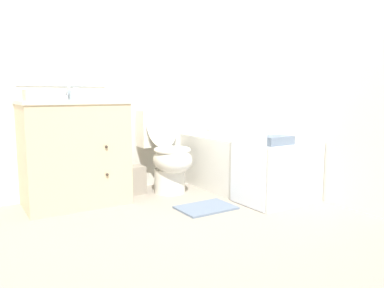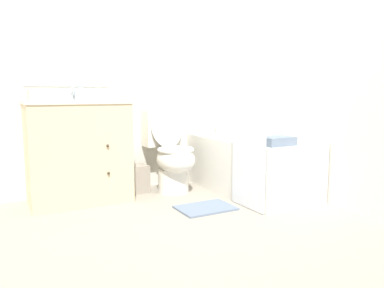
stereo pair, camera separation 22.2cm
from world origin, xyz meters
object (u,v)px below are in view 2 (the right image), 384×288
Objects in this scene: vanity_cabinet at (78,150)px; toilet at (171,154)px; wastebasket at (137,179)px; sink_faucet at (72,96)px; bath_mat at (205,208)px; bath_towel_folded at (277,141)px; tissue_box at (81,95)px; bathtub at (249,165)px; soap_dispenser at (112,93)px; hand_towel_folded at (45,95)px.

toilet is at bearing -4.02° from vanity_cabinet.
toilet is 3.16× the size of wastebasket.
bath_mat is at bearing -46.14° from sink_faucet.
bath_mat is at bearing 159.91° from bath_towel_folded.
wastebasket is 0.94m from tissue_box.
bathtub is 9.13× the size of soap_dispenser.
wastebasket is (-0.32, 0.11, -0.24)m from toilet.
tissue_box is at bearing -21.63° from sink_faucet.
sink_faucet reaches higher than vanity_cabinet.
wastebasket is at bearing 0.83° from soap_dispenser.
soap_dispenser is at bearing -23.29° from tissue_box.
tissue_box is 0.45× the size of bath_towel_folded.
bath_towel_folded is at bearing -56.66° from toilet.
bath_towel_folded is at bearing -20.09° from bath_mat.
sink_faucet is at bearing 157.09° from soap_dispenser.
bath_mat is (-0.66, -0.30, -0.26)m from bathtub.
bath_mat is (0.79, -0.88, -0.93)m from tissue_box.
hand_towel_folded is (-0.34, -0.25, -0.00)m from tissue_box.
tissue_box is 0.42m from hand_towel_folded.
toilet is at bearing -11.10° from soap_dispenser.
toilet reaches higher than wastebasket.
tissue_box is at bearing 132.18° from bath_mat.
tissue_box is 0.49× the size of hand_towel_folded.
toilet is 5.62× the size of soap_dispenser.
toilet is 6.72× the size of tissue_box.
tissue_box reaches higher than bath_towel_folded.
wastebasket is at bearing 112.71° from bath_mat.
tissue_box reaches higher than bathtub.
bath_towel_folded is at bearing -32.85° from vanity_cabinet.
wastebasket is 0.58× the size of bath_mat.
vanity_cabinet is at bearing 147.15° from bath_towel_folded.
bathtub is at bearing -15.33° from vanity_cabinet.
tissue_box is 0.84× the size of soap_dispenser.
soap_dispenser is at bearing 168.90° from toilet.
sink_faucet reaches higher than hand_towel_folded.
bath_towel_folded is 0.60× the size of bath_mat.
wastebasket is (0.55, 0.05, -0.33)m from vanity_cabinet.
tissue_box is at bearing 167.23° from wastebasket.
hand_towel_folded is 0.55× the size of bath_mat.
bathtub is 0.60m from bath_towel_folded.
toilet is at bearing 151.64° from bathtub.
wastebasket is at bearing 4.90° from vanity_cabinet.
hand_towel_folded is (-1.80, 0.32, 0.67)m from bathtub.
wastebasket is 2.13× the size of tissue_box.
bathtub is 0.77m from bath_mat.
bath_mat is at bearing -47.82° from tissue_box.
wastebasket is 1.39m from bath_towel_folded.
vanity_cabinet reaches higher than bath_mat.
hand_towel_folded is at bearing -132.92° from sink_faucet.
soap_dispenser is (-0.54, 0.10, 0.59)m from toilet.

